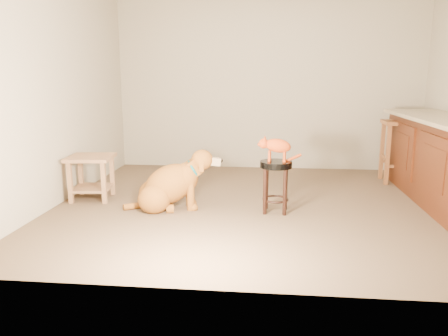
# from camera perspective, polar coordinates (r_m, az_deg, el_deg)

# --- Properties ---
(floor) EXTENTS (4.50, 4.00, 0.01)m
(floor) POSITION_cam_1_polar(r_m,az_deg,el_deg) (4.80, 5.41, -4.77)
(floor) COLOR brown
(floor) RESTS_ON ground
(room_shell) EXTENTS (4.54, 4.04, 2.62)m
(room_shell) POSITION_cam_1_polar(r_m,az_deg,el_deg) (4.61, 5.82, 15.61)
(room_shell) COLOR #A39A83
(room_shell) RESTS_ON ground
(cabinet_run) EXTENTS (0.70, 2.56, 0.94)m
(cabinet_run) POSITION_cam_1_polar(r_m,az_deg,el_deg) (5.34, 26.88, 0.54)
(cabinet_run) COLOR #4B200D
(cabinet_run) RESTS_ON ground
(padded_stool) EXTENTS (0.32, 0.32, 0.53)m
(padded_stool) POSITION_cam_1_polar(r_m,az_deg,el_deg) (4.47, 6.78, -1.06)
(padded_stool) COLOR black
(padded_stool) RESTS_ON ground
(wood_stool) EXTENTS (0.46, 0.46, 0.81)m
(wood_stool) POSITION_cam_1_polar(r_m,az_deg,el_deg) (6.15, 21.87, 2.14)
(wood_stool) COLOR brown
(wood_stool) RESTS_ON ground
(side_table) EXTENTS (0.53, 0.53, 0.50)m
(side_table) POSITION_cam_1_polar(r_m,az_deg,el_deg) (5.14, -16.93, -0.35)
(side_table) COLOR #916643
(side_table) RESTS_ON ground
(golden_retriever) EXTENTS (1.03, 0.59, 0.67)m
(golden_retriever) POSITION_cam_1_polar(r_m,az_deg,el_deg) (4.61, -7.04, -2.31)
(golden_retriever) COLOR brown
(golden_retriever) RESTS_ON ground
(tabby_kitten) EXTENTS (0.45, 0.15, 0.28)m
(tabby_kitten) POSITION_cam_1_polar(r_m,az_deg,el_deg) (4.41, 6.74, 2.83)
(tabby_kitten) COLOR #A13710
(tabby_kitten) RESTS_ON padded_stool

